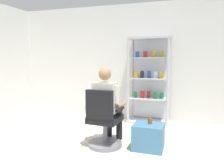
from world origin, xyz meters
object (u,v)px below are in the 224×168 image
office_chair (104,124)px  seated_shopkeeper (108,102)px  display_cabinet_main (149,80)px  tea_glass (150,121)px  storage_crate (148,137)px

office_chair → seated_shopkeeper: bearing=86.1°
display_cabinet_main → office_chair: bearing=-104.3°
display_cabinet_main → tea_glass: bearing=-80.0°
tea_glass → storage_crate: bearing=-115.4°
office_chair → tea_glass: 0.74m
seated_shopkeeper → storage_crate: (0.69, -0.00, -0.51)m
seated_shopkeeper → storage_crate: size_ratio=2.74×
office_chair → storage_crate: office_chair is taller
storage_crate → tea_glass: size_ratio=5.22×
display_cabinet_main → tea_glass: (0.27, -1.55, -0.51)m
display_cabinet_main → tea_glass: size_ratio=21.05×
storage_crate → tea_glass: 0.25m
office_chair → tea_glass: size_ratio=10.64×
storage_crate → tea_glass: (0.02, 0.03, 0.25)m
seated_shopkeeper → storage_crate: 0.86m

